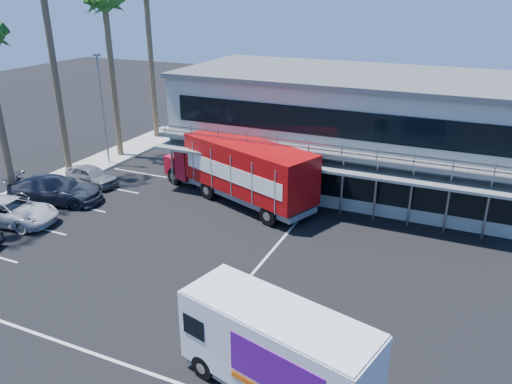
% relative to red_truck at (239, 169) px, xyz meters
% --- Properties ---
extents(ground, '(120.00, 120.00, 0.00)m').
position_rel_red_truck_xyz_m(ground, '(2.26, -8.79, -2.12)').
color(ground, black).
rests_on(ground, ground).
extents(building, '(22.40, 12.00, 7.30)m').
position_rel_red_truck_xyz_m(building, '(5.26, 6.15, 1.53)').
color(building, '#9EA598').
rests_on(building, ground).
extents(curb_strip, '(3.00, 32.00, 0.16)m').
position_rel_red_truck_xyz_m(curb_strip, '(-12.74, -2.79, -2.04)').
color(curb_strip, '#A5A399').
rests_on(curb_strip, ground).
extents(palm_e, '(2.80, 2.80, 12.25)m').
position_rel_red_truck_xyz_m(palm_e, '(-12.44, 4.21, 8.45)').
color(palm_e, brown).
rests_on(palm_e, ground).
extents(light_pole_far, '(0.50, 0.25, 8.09)m').
position_rel_red_truck_xyz_m(light_pole_far, '(-11.94, 2.21, 2.38)').
color(light_pole_far, gray).
rests_on(light_pole_far, ground).
extents(red_truck, '(11.61, 6.65, 3.86)m').
position_rel_red_truck_xyz_m(red_truck, '(0.00, 0.00, 0.00)').
color(red_truck, '#A60D1E').
rests_on(red_truck, ground).
extents(white_van, '(6.81, 3.74, 3.16)m').
position_rel_red_truck_xyz_m(white_van, '(7.97, -13.79, -0.45)').
color(white_van, white).
rests_on(white_van, ground).
extents(parked_car_c, '(5.39, 2.94, 1.43)m').
position_rel_red_truck_xyz_m(parked_car_c, '(-10.24, -7.99, -1.40)').
color(parked_car_c, silver).
rests_on(parked_car_c, ground).
extents(parked_car_d, '(6.12, 3.82, 1.65)m').
position_rel_red_truck_xyz_m(parked_car_d, '(-10.24, -4.79, -1.30)').
color(parked_car_d, '#2E333E').
rests_on(parked_car_d, ground).
extents(parked_car_e, '(4.07, 2.08, 1.33)m').
position_rel_red_truck_xyz_m(parked_car_e, '(-10.24, -1.59, -1.46)').
color(parked_car_e, slate).
rests_on(parked_car_e, ground).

